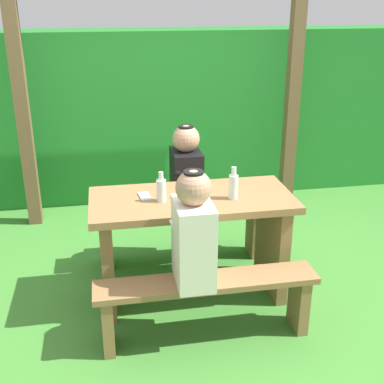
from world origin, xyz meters
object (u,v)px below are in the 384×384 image
Objects in this scene: cell_phone at (145,196)px; drinking_glass at (194,185)px; bench_near at (207,296)px; bench_far at (181,226)px; person_black_coat at (186,174)px; bottle_left at (233,186)px; picnic_table at (192,230)px; bottle_right at (161,190)px; person_white_shirt at (193,232)px.

drinking_glass is at bearing -0.55° from cell_phone.
bench_near is 1.00× the size of bench_far.
cell_phone is (-0.37, -0.45, 0.02)m from person_black_coat.
bench_near is 6.20× the size of bottle_left.
cell_phone reaches higher than bench_far.
bench_near is 0.80m from drinking_glass.
bench_near is 1.12m from person_black_coat.
person_black_coat is at bearing 87.37° from bench_near.
picnic_table is 1.00× the size of bench_far.
cell_phone is at bearing -125.09° from bench_far.
bench_far is 0.81m from bottle_right.
bench_far is 1.95× the size of person_black_coat.
person_black_coat is 0.42m from drinking_glass.
person_white_shirt is 3.46× the size of bottle_right.
drinking_glass is at bearing 71.60° from picnic_table.
person_black_coat is (0.05, -0.00, 0.45)m from bench_far.
cell_phone is at bearing 166.97° from bottle_left.
drinking_glass is (0.03, -0.42, 0.51)m from bench_far.
person_black_coat is 0.58m from cell_phone.
person_white_shirt is 0.62m from cell_phone.
bench_near is at bearing -67.55° from cell_phone.
cell_phone is (-0.32, -0.46, 0.47)m from bench_far.
picnic_table is 15.06× the size of drinking_glass.
drinking_glass is at bearing -92.04° from person_black_coat.
picnic_table is 0.56m from bench_near.
bottle_right reaches higher than picnic_table.
bottle_left is at bearing 50.75° from person_white_shirt.
person_white_shirt is (-0.08, -1.03, 0.45)m from bench_far.
picnic_table is 6.74× the size of bottle_right.
bench_far is (0.00, 0.52, -0.21)m from picnic_table.
person_black_coat reaches higher than bottle_left.
person_white_shirt is at bearing 177.76° from bench_near.
person_white_shirt is at bearing -99.40° from picnic_table.
person_white_shirt is 7.74× the size of drinking_glass.
person_white_shirt is at bearing -74.56° from bottle_right.
bottle_left is 0.49m from bottle_right.
bottle_right is (-0.26, -0.55, 0.10)m from person_black_coat.
bench_far is at bearing 90.00° from picnic_table.
drinking_glass is 0.36m from cell_phone.
cell_phone is (-0.35, -0.04, -0.04)m from drinking_glass.
person_white_shirt is at bearing -74.28° from cell_phone.
drinking_glass is (-0.01, -0.42, 0.06)m from person_black_coat.
person_white_shirt is 0.57m from bottle_left.
picnic_table is at bearing 9.94° from bottle_right.
bench_far is at bearing 48.19° from cell_phone.
bench_near is at bearing -65.69° from bottle_right.
picnic_table is 0.57m from person_white_shirt.
cell_phone is (-0.59, 0.14, -0.09)m from bottle_left.
person_black_coat is 5.14× the size of cell_phone.
person_black_coat is 3.19× the size of bottle_left.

